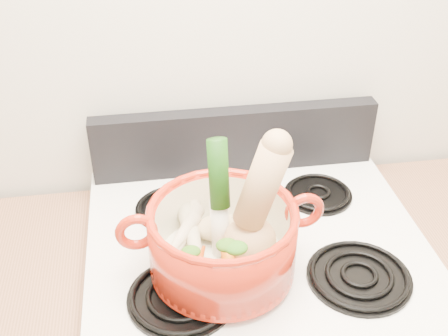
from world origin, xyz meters
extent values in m
cube|color=beige|center=(0.00, 1.75, 1.30)|extent=(3.50, 0.02, 2.60)
cube|color=white|center=(0.00, 1.40, 0.93)|extent=(0.78, 0.67, 0.03)
cube|color=black|center=(0.00, 1.70, 1.04)|extent=(0.76, 0.05, 0.18)
cylinder|color=black|center=(-0.19, 1.24, 0.96)|extent=(0.22, 0.22, 0.02)
cylinder|color=black|center=(0.19, 1.24, 0.96)|extent=(0.22, 0.22, 0.02)
cylinder|color=black|center=(-0.19, 1.54, 0.96)|extent=(0.17, 0.17, 0.02)
cylinder|color=black|center=(0.19, 1.54, 0.96)|extent=(0.17, 0.17, 0.02)
cylinder|color=#B2220F|center=(-0.10, 1.30, 1.04)|extent=(0.32, 0.32, 0.15)
torus|color=#B2220F|center=(-0.27, 1.29, 1.09)|extent=(0.09, 0.02, 0.09)
torus|color=#B2220F|center=(0.08, 1.31, 1.09)|extent=(0.09, 0.02, 0.09)
cylinder|color=silver|center=(-0.10, 1.32, 1.13)|extent=(0.05, 0.10, 0.27)
ellipsoid|color=tan|center=(-0.10, 1.36, 1.02)|extent=(0.10, 0.07, 0.05)
cone|color=beige|center=(-0.15, 1.31, 1.02)|extent=(0.06, 0.25, 0.07)
cone|color=beige|center=(-0.18, 1.34, 1.03)|extent=(0.12, 0.18, 0.05)
cone|color=beige|center=(-0.15, 1.37, 1.04)|extent=(0.07, 0.21, 0.06)
cone|color=beige|center=(-0.19, 1.32, 1.04)|extent=(0.12, 0.16, 0.05)
cone|color=#BE4A09|center=(-0.09, 1.28, 1.02)|extent=(0.06, 0.17, 0.05)
cone|color=#BE4709|center=(-0.16, 1.24, 1.02)|extent=(0.07, 0.14, 0.04)
cone|color=#CB570A|center=(-0.09, 1.28, 1.03)|extent=(0.05, 0.18, 0.05)
camera|label=1|loc=(-0.23, 0.43, 1.81)|focal=45.00mm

